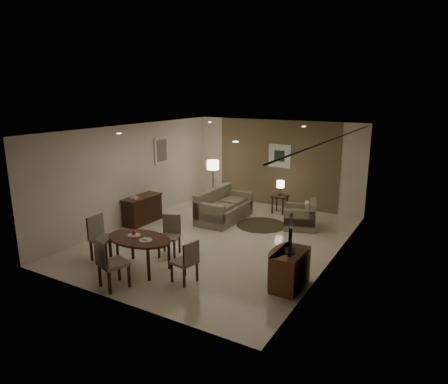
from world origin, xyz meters
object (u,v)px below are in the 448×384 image
Objects in this scene: chair_far at (169,236)px; side_table at (280,204)px; dining_table at (140,253)px; armchair at (300,214)px; chair_near at (113,263)px; floor_lamp at (213,183)px; sofa at (224,205)px; chair_right at (184,261)px; chair_left at (104,239)px; console_desk at (142,210)px; tv_cabinet at (290,269)px.

chair_far is 1.66× the size of side_table.
armchair is at bearing 64.38° from dining_table.
chair_far is at bearing -71.17° from chair_near.
armchair is at bearing -11.28° from floor_lamp.
armchair is at bearing -78.51° from sofa.
dining_table is at bearing -113.84° from chair_far.
chair_right is 0.58× the size of floor_lamp.
chair_near is at bearing -126.83° from chair_left.
dining_table is at bearing -89.55° from chair_left.
sofa reaches higher than chair_right.
chair_far is (2.04, -1.45, 0.07)m from console_desk.
sofa is (-3.05, 2.83, 0.08)m from tv_cabinet.
floor_lamp is at bearing 43.51° from sofa.
tv_cabinet is 0.49× the size of sofa.
tv_cabinet is at bearing -133.44° from sofa.
chair_left is 0.65× the size of floor_lamp.
chair_far is 4.30m from side_table.
chair_far is 2.79m from sofa.
chair_far reaches higher than console_desk.
chair_left is 2.12m from chair_right.
tv_cabinet is 0.61× the size of floor_lamp.
tv_cabinet is 3.42m from armchair.
chair_left is (0.96, -2.33, 0.10)m from console_desk.
sofa is (-0.23, 4.47, -0.06)m from chair_near.
chair_near is 1.81× the size of side_table.
chair_far is 1.35m from chair_right.
dining_table is at bearing -42.97° from armchair.
chair_right is 3.85m from sofa.
tv_cabinet is 1.68× the size of side_table.
dining_table is 1.63× the size of chair_far.
chair_far is 3.73m from armchair.
chair_near is 1.15× the size of chair_right.
chair_near is at bearing -56.59° from console_desk.
chair_near is 5.96m from side_table.
sofa is (-0.12, 3.64, 0.09)m from dining_table.
chair_near is at bearing -39.71° from chair_right.
sofa is 3.41× the size of side_table.
side_table is at bearing -152.23° from armchair.
dining_table is at bearing -79.58° from chair_right.
tv_cabinet is 3.04m from dining_table.
chair_far is at bearing -47.56° from armchair.
chair_left reaches higher than dining_table.
side_table is (0.87, 5.89, -0.22)m from chair_near.
dining_table is at bearing -100.97° from side_table.
dining_table is 1.52× the size of chair_left.
armchair is (1.88, 3.22, -0.07)m from chair_far.
chair_near reaches higher than tv_cabinet.
sofa reaches higher than armchair.
chair_near is 1.02× the size of chair_left.
floor_lamp is at bearing -143.46° from chair_right.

